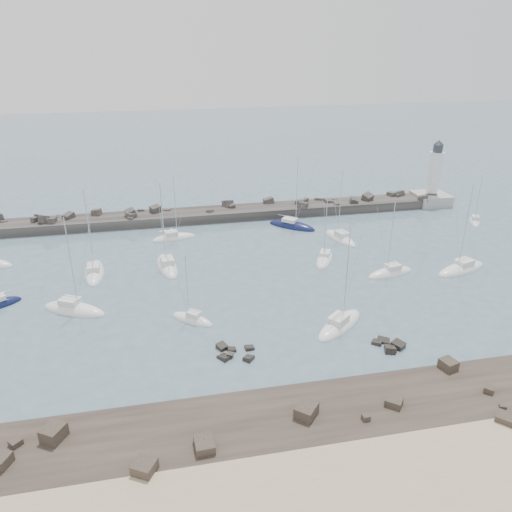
{
  "coord_description": "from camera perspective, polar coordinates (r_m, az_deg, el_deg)",
  "views": [
    {
      "loc": [
        -11.46,
        -56.82,
        34.1
      ],
      "look_at": [
        2.66,
        12.0,
        2.74
      ],
      "focal_mm": 35.0,
      "sensor_mm": 36.0,
      "label": 1
    }
  ],
  "objects": [
    {
      "name": "sailboat_7",
      "position": [
        64.96,
        9.54,
        -7.84
      ],
      "size": [
        8.98,
        8.09,
        14.62
      ],
      "color": "white",
      "rests_on": "ground"
    },
    {
      "name": "rock_shelf",
      "position": [
        50.03,
        4.99,
        -18.99
      ],
      "size": [
        140.0,
        12.26,
        2.04
      ],
      "color": "#2D251F",
      "rests_on": "ground"
    },
    {
      "name": "sailboat_1",
      "position": [
        81.35,
        -17.96,
        -1.87
      ],
      "size": [
        3.12,
        9.23,
        14.49
      ],
      "color": "white",
      "rests_on": "ground"
    },
    {
      "name": "sailboat_4",
      "position": [
        91.85,
        -9.38,
        2.01
      ],
      "size": [
        8.19,
        3.63,
        12.53
      ],
      "color": "white",
      "rests_on": "ground"
    },
    {
      "name": "sailboat_11",
      "position": [
        85.01,
        22.4,
        -1.43
      ],
      "size": [
        10.13,
        5.88,
        15.2
      ],
      "color": "white",
      "rests_on": "ground"
    },
    {
      "name": "ground",
      "position": [
        67.25,
        -0.17,
        -6.41
      ],
      "size": [
        400.0,
        400.0,
        0.0
      ],
      "primitive_type": "plane",
      "color": "slate",
      "rests_on": "ground"
    },
    {
      "name": "rock_cluster_near",
      "position": [
        59.32,
        -2.69,
        -11.04
      ],
      "size": [
        4.67,
        4.57,
        1.22
      ],
      "color": "black",
      "rests_on": "ground"
    },
    {
      "name": "sailboat_6",
      "position": [
        82.81,
        7.82,
        -0.4
      ],
      "size": [
        5.71,
        7.83,
        12.08
      ],
      "color": "white",
      "rests_on": "ground"
    },
    {
      "name": "sailboat_12",
      "position": [
        107.72,
        23.69,
        3.59
      ],
      "size": [
        4.65,
        6.39,
        10.09
      ],
      "color": "white",
      "rests_on": "ground"
    },
    {
      "name": "sailboat_10",
      "position": [
        91.69,
        9.58,
        1.96
      ],
      "size": [
        4.81,
        9.08,
        13.74
      ],
      "color": "white",
      "rests_on": "ground"
    },
    {
      "name": "rock_cluster_far",
      "position": [
        62.46,
        15.03,
        -9.91
      ],
      "size": [
        3.89,
        3.81,
        1.46
      ],
      "color": "black",
      "rests_on": "ground"
    },
    {
      "name": "sailboat_3",
      "position": [
        80.73,
        -10.12,
        -1.21
      ],
      "size": [
        4.28,
        9.68,
        14.88
      ],
      "color": "white",
      "rests_on": "ground"
    },
    {
      "name": "sailboat_13",
      "position": [
        71.67,
        -20.07,
        -5.83
      ],
      "size": [
        9.46,
        6.81,
        14.63
      ],
      "color": "white",
      "rests_on": "ground"
    },
    {
      "name": "sailboat_8",
      "position": [
        96.63,
        4.12,
        3.41
      ],
      "size": [
        9.2,
        8.5,
        15.05
      ],
      "color": "#0E153E",
      "rests_on": "ground"
    },
    {
      "name": "sailboat_9",
      "position": [
        80.11,
        15.1,
        -1.92
      ],
      "size": [
        8.32,
        4.09,
        12.7
      ],
      "color": "white",
      "rests_on": "ground"
    },
    {
      "name": "breakwater",
      "position": [
        100.79,
        -8.52,
        4.18
      ],
      "size": [
        115.0,
        7.3,
        4.93
      ],
      "color": "#2F2C2A",
      "rests_on": "ground"
    },
    {
      "name": "sailboat_5",
      "position": [
        65.78,
        -7.29,
        -7.25
      ],
      "size": [
        5.97,
        5.45,
        9.99
      ],
      "color": "white",
      "rests_on": "ground"
    },
    {
      "name": "lighthouse",
      "position": [
        115.63,
        19.45,
        7.12
      ],
      "size": [
        7.0,
        7.0,
        14.6
      ],
      "color": "#989893",
      "rests_on": "ground"
    }
  ]
}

